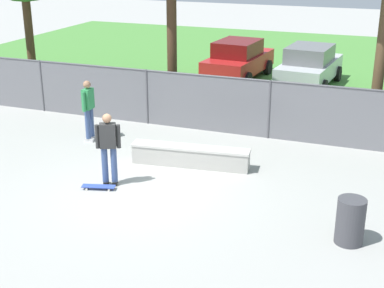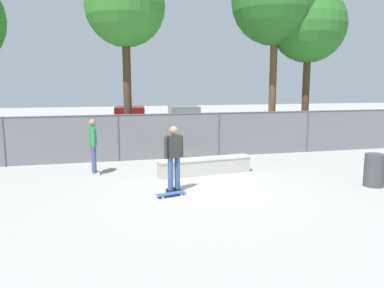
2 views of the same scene
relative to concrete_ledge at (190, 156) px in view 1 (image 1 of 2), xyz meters
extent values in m
plane|color=#9E9E99|center=(-0.58, -1.81, -0.28)|extent=(80.00, 80.00, 0.00)
cube|color=#478438|center=(-0.58, 13.17, -0.27)|extent=(31.96, 20.00, 0.02)
cube|color=#A8A59E|center=(0.00, 0.00, -0.03)|extent=(3.14, 0.80, 0.49)
cube|color=beige|center=(0.00, 0.00, 0.24)|extent=(3.18, 0.85, 0.06)
cube|color=black|center=(-1.50, -1.84, -0.23)|extent=(0.20, 0.28, 0.10)
cube|color=black|center=(-1.30, -1.76, -0.23)|extent=(0.20, 0.28, 0.10)
cylinder|color=#384C7A|center=(-1.49, -1.87, 0.26)|extent=(0.15, 0.15, 0.88)
cylinder|color=#384C7A|center=(-1.29, -1.79, 0.26)|extent=(0.15, 0.15, 0.88)
cube|color=#2D2D2D|center=(-1.39, -1.83, 1.00)|extent=(0.44, 0.35, 0.60)
cylinder|color=#2D2D2D|center=(-1.62, -1.93, 0.98)|extent=(0.10, 0.10, 0.58)
cylinder|color=#2D2D2D|center=(-1.16, -1.73, 0.98)|extent=(0.10, 0.10, 0.58)
sphere|color=#9E7051|center=(-1.39, -1.83, 1.43)|extent=(0.22, 0.22, 0.22)
cube|color=#334CB2|center=(-1.54, -2.15, -0.20)|extent=(0.82, 0.40, 0.02)
cube|color=#B2B2B7|center=(-1.28, -2.08, -0.21)|extent=(0.09, 0.15, 0.02)
cube|color=#B2B2B7|center=(-1.80, -2.22, -0.21)|extent=(0.09, 0.15, 0.02)
cylinder|color=silver|center=(-1.26, -2.16, -0.25)|extent=(0.06, 0.04, 0.05)
cylinder|color=silver|center=(-1.30, -2.00, -0.25)|extent=(0.06, 0.04, 0.05)
cylinder|color=silver|center=(-1.78, -2.30, -0.25)|extent=(0.06, 0.04, 0.05)
cylinder|color=silver|center=(-1.83, -2.14, -0.25)|extent=(0.06, 0.04, 0.05)
cylinder|color=#4C4C51|center=(-6.57, 2.87, 0.62)|extent=(0.07, 0.07, 1.79)
cylinder|color=#4C4C51|center=(-2.58, 2.87, 0.62)|extent=(0.07, 0.07, 1.79)
cylinder|color=#4C4C51|center=(1.41, 2.87, 0.62)|extent=(0.07, 0.07, 1.79)
cylinder|color=#4C4C51|center=(-0.58, 2.87, 1.48)|extent=(19.96, 0.05, 0.05)
cube|color=slate|center=(-0.58, 2.87, 0.62)|extent=(19.96, 0.01, 1.79)
cylinder|color=#513823|center=(-8.65, 5.21, 1.68)|extent=(0.32, 0.32, 3.91)
cylinder|color=#47301E|center=(-2.12, 3.89, 2.09)|extent=(0.32, 0.32, 4.72)
cylinder|color=brown|center=(4.33, 4.14, 2.25)|extent=(0.32, 0.32, 5.04)
cube|color=#B21E1E|center=(-1.55, 9.85, 0.39)|extent=(2.16, 4.34, 0.70)
cube|color=#621010|center=(-1.57, 9.70, 1.06)|extent=(1.78, 2.23, 0.64)
cylinder|color=black|center=(-2.34, 11.23, 0.04)|extent=(0.28, 0.66, 0.64)
cylinder|color=black|center=(-0.54, 11.07, 0.04)|extent=(0.28, 0.66, 0.64)
cylinder|color=black|center=(-2.57, 8.63, 0.04)|extent=(0.28, 0.66, 0.64)
cylinder|color=black|center=(-0.77, 8.47, 0.04)|extent=(0.28, 0.66, 0.64)
cube|color=#B7BABF|center=(1.49, 9.66, 0.39)|extent=(2.16, 4.34, 0.70)
cube|color=slate|center=(1.48, 9.51, 1.06)|extent=(1.78, 2.23, 0.64)
cylinder|color=black|center=(0.71, 11.04, 0.04)|extent=(0.28, 0.66, 0.64)
cylinder|color=black|center=(2.50, 10.88, 0.04)|extent=(0.28, 0.66, 0.64)
cylinder|color=black|center=(0.48, 8.44, 0.04)|extent=(0.28, 0.66, 0.64)
cylinder|color=black|center=(2.27, 8.28, 0.04)|extent=(0.28, 0.66, 0.64)
cube|color=beige|center=(-3.47, 0.91, -0.23)|extent=(0.26, 0.12, 0.10)
cube|color=beige|center=(-3.46, 0.69, -0.23)|extent=(0.26, 0.12, 0.10)
cylinder|color=#384C7A|center=(-3.50, 0.91, 0.26)|extent=(0.15, 0.15, 0.88)
cylinder|color=#384C7A|center=(-3.49, 0.69, 0.26)|extent=(0.15, 0.15, 0.88)
cube|color=#2D8C4C|center=(-3.50, 0.80, 1.00)|extent=(0.23, 0.39, 0.60)
cylinder|color=#2D8C4C|center=(-3.51, 1.05, 0.98)|extent=(0.10, 0.10, 0.58)
cylinder|color=#2D8C4C|center=(-3.49, 0.55, 0.98)|extent=(0.10, 0.10, 0.58)
sphere|color=#9E7051|center=(-3.50, 0.80, 1.43)|extent=(0.22, 0.22, 0.22)
cylinder|color=#3F3F44|center=(4.33, -2.58, 0.20)|extent=(0.56, 0.56, 0.94)
camera|label=1|loc=(4.82, -12.62, 5.36)|focal=51.65mm
camera|label=2|loc=(-3.36, -11.65, 2.66)|focal=35.64mm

